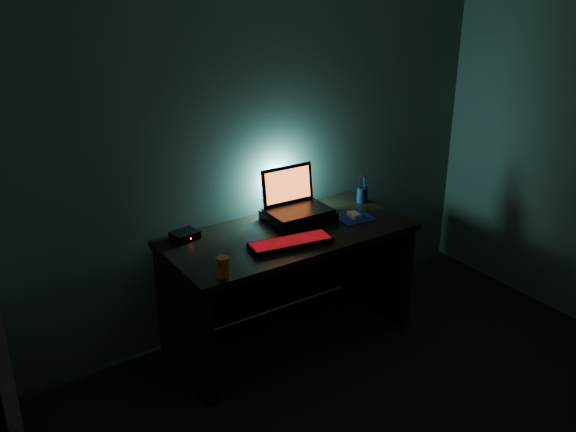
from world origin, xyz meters
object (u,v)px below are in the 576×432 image
object	(u,v)px
pen_cup	(362,195)
mouse	(354,215)
juice_glass	(223,267)
router	(185,235)
laptop	(294,200)
keyboard	(291,243)

from	to	relation	value
pen_cup	mouse	bearing A→B (deg)	-139.46
mouse	juice_glass	bearing A→B (deg)	-161.25
pen_cup	router	world-z (taller)	pen_cup
laptop	pen_cup	size ratio (longest dim) A/B	3.80
pen_cup	keyboard	bearing A→B (deg)	-158.99
mouse	juice_glass	world-z (taller)	juice_glass
keyboard	juice_glass	bearing A→B (deg)	-156.89
pen_cup	laptop	bearing A→B (deg)	177.53
laptop	mouse	size ratio (longest dim) A/B	4.23
laptop	pen_cup	xyz separation A→B (m)	(0.53, -0.02, -0.07)
mouse	router	bearing A→B (deg)	170.16
laptop	mouse	bearing A→B (deg)	-30.77
juice_glass	router	world-z (taller)	juice_glass
keyboard	mouse	world-z (taller)	mouse
mouse	keyboard	bearing A→B (deg)	-162.56
keyboard	mouse	xyz separation A→B (m)	(0.56, 0.11, 0.00)
router	keyboard	bearing A→B (deg)	-50.39
mouse	juice_glass	distance (m)	1.09
laptop	router	size ratio (longest dim) A/B	2.35
laptop	router	distance (m)	0.72
laptop	keyboard	bearing A→B (deg)	-124.95
pen_cup	router	size ratio (longest dim) A/B	0.62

